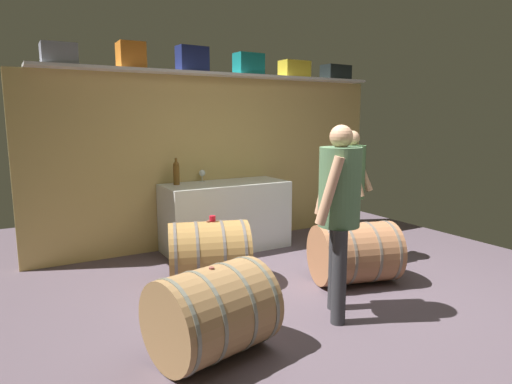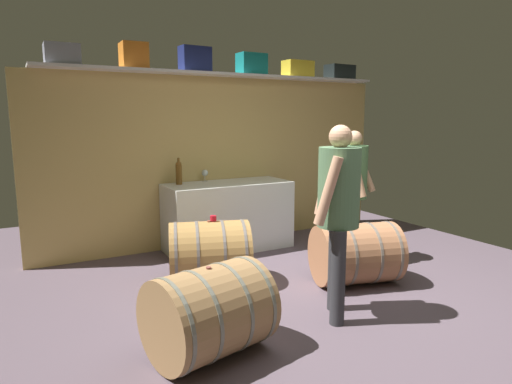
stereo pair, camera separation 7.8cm
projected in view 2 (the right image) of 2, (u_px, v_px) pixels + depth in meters
The scene contains 18 objects.
ground_plane at pixel (299, 285), 4.52m from camera, with size 6.07×8.18×0.02m, color #594A55.
back_wall_panel at pixel (221, 161), 5.95m from camera, with size 4.87×0.10×2.18m, color tan.
high_shelf_board at pixel (225, 75), 5.64m from camera, with size 4.48×0.40×0.03m, color silver.
toolcase_grey at pixel (62, 55), 4.71m from camera, with size 0.35×0.28×0.22m, color gray.
toolcase_orange at pixel (134, 56), 5.07m from camera, with size 0.28×0.29×0.29m, color orange.
toolcase_navy at pixel (195, 59), 5.42m from camera, with size 0.37×0.20×0.30m, color navy.
toolcase_teal at pixel (252, 64), 5.79m from camera, with size 0.36×0.23×0.27m, color #158484.
toolcase_yellow at pixel (298, 69), 6.14m from camera, with size 0.40×0.24×0.22m, color yellow.
toolcase_black at pixel (340, 72), 6.49m from camera, with size 0.41×0.24×0.21m, color black.
work_cabinet at pixel (228, 216), 5.68m from camera, with size 1.57×0.66×0.86m, color white.
wine_bottle_amber at pixel (179, 172), 5.44m from camera, with size 0.08×0.08×0.33m.
wine_glass at pixel (205, 173), 5.72m from camera, with size 0.08×0.08×0.15m.
wine_barrel_near at pixel (210, 253), 4.49m from camera, with size 0.95×0.85×0.65m.
wine_barrel_far at pixel (356, 253), 4.51m from camera, with size 0.95×0.81×0.62m.
wine_barrel_flank at pixel (209, 312), 3.12m from camera, with size 0.91×0.79×0.65m.
tasting_cup at pixel (213, 218), 4.45m from camera, with size 0.06×0.06×0.05m, color red.
winemaker_pouring at pixel (353, 182), 5.16m from camera, with size 0.50×0.46×1.52m.
visitor_tasting at pixel (338, 202), 3.63m from camera, with size 0.47×0.50×1.61m.
Camera 2 is at (-2.47, -2.93, 1.66)m, focal length 31.37 mm.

